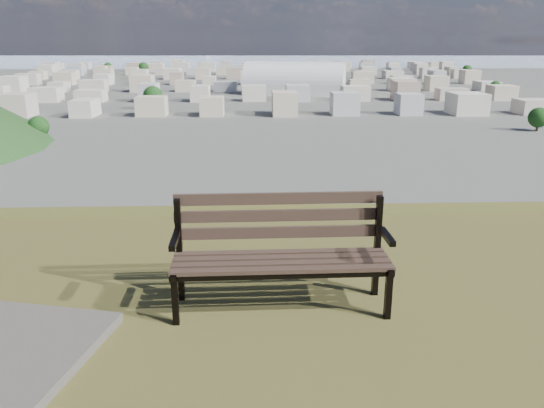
{
  "coord_description": "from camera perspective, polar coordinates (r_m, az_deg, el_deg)",
  "views": [
    {
      "loc": [
        0.63,
        -2.42,
        27.14
      ],
      "look_at": [
        0.85,
        3.54,
        25.3
      ],
      "focal_mm": 35.0,
      "sensor_mm": 36.0,
      "label": 1
    }
  ],
  "objects": [
    {
      "name": "park_bench",
      "position": [
        4.38,
        0.91,
        -4.57
      ],
      "size": [
        1.77,
        0.6,
        0.92
      ],
      "rotation": [
        0.0,
        0.0,
        0.02
      ],
      "color": "#3A2821",
      "rests_on": "hilltop_mesa"
    },
    {
      "name": "city_trees",
      "position": [
        323.33,
        -7.13,
        13.08
      ],
      "size": [
        406.52,
        387.2,
        9.98
      ],
      "color": "#38291C",
      "rests_on": "ground"
    },
    {
      "name": "arena",
      "position": [
        286.76,
        2.45,
        12.76
      ],
      "size": [
        55.64,
        33.46,
        21.94
      ],
      "rotation": [
        0.0,
        0.0,
        -0.24
      ],
      "color": "silver",
      "rests_on": "ground"
    },
    {
      "name": "bay_water",
      "position": [
        902.83,
        -2.27,
        15.43
      ],
      "size": [
        2400.0,
        700.0,
        0.12
      ],
      "primitive_type": "cube",
      "color": "#9AB3C4",
      "rests_on": "ground"
    },
    {
      "name": "city_blocks",
      "position": [
        397.57,
        -2.31,
        13.74
      ],
      "size": [
        395.0,
        361.0,
        7.0
      ],
      "color": "beige",
      "rests_on": "ground"
    },
    {
      "name": "far_hills",
      "position": [
        1406.7,
        -4.88,
        17.04
      ],
      "size": [
        2050.0,
        340.0,
        60.0
      ],
      "color": "#9BA4C0",
      "rests_on": "ground"
    }
  ]
}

